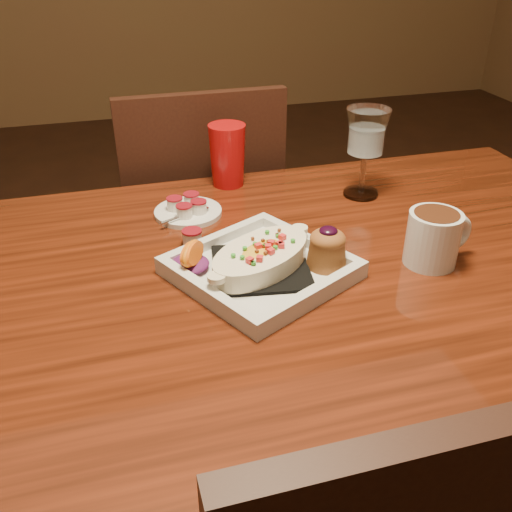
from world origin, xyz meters
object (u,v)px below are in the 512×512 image
object	(u,v)px
saucer	(187,210)
red_tumbler	(227,155)
chair_far	(200,234)
table	(265,325)
goblet	(366,137)
plate	(267,261)
coffee_mug	(435,236)

from	to	relation	value
saucer	red_tumbler	size ratio (longest dim) A/B	1.00
chair_far	red_tumbler	bearing A→B (deg)	98.08
table	red_tumbler	world-z (taller)	red_tumbler
goblet	red_tumbler	xyz separation A→B (m)	(-0.26, 0.14, -0.06)
table	chair_far	distance (m)	0.65
goblet	saucer	xyz separation A→B (m)	(-0.38, 0.01, -0.12)
chair_far	plate	world-z (taller)	chair_far
plate	coffee_mug	world-z (taller)	coffee_mug
coffee_mug	saucer	distance (m)	0.48
table	coffee_mug	bearing A→B (deg)	-5.32
chair_far	plate	bearing A→B (deg)	90.65
chair_far	plate	xyz separation A→B (m)	(0.01, -0.62, 0.27)
plate	saucer	distance (m)	0.27
plate	coffee_mug	distance (m)	0.29
coffee_mug	red_tumbler	xyz separation A→B (m)	(-0.26, 0.43, 0.02)
plate	red_tumbler	size ratio (longest dim) A/B	2.48
saucer	red_tumbler	bearing A→B (deg)	48.59
plate	coffee_mug	size ratio (longest dim) A/B	2.67
table	goblet	bearing A→B (deg)	41.89
red_tumbler	chair_far	bearing A→B (deg)	98.08
table	goblet	world-z (taller)	goblet
table	red_tumbler	distance (m)	0.43
table	red_tumbler	size ratio (longest dim) A/B	11.00
plate	saucer	size ratio (longest dim) A/B	2.49
plate	saucer	world-z (taller)	plate
saucer	coffee_mug	bearing A→B (deg)	-38.39
table	saucer	bearing A→B (deg)	107.04
red_tumbler	goblet	bearing A→B (deg)	-27.35
table	saucer	distance (m)	0.30
plate	goblet	size ratio (longest dim) A/B	1.80
chair_far	goblet	size ratio (longest dim) A/B	4.94
table	chair_far	size ratio (longest dim) A/B	1.61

